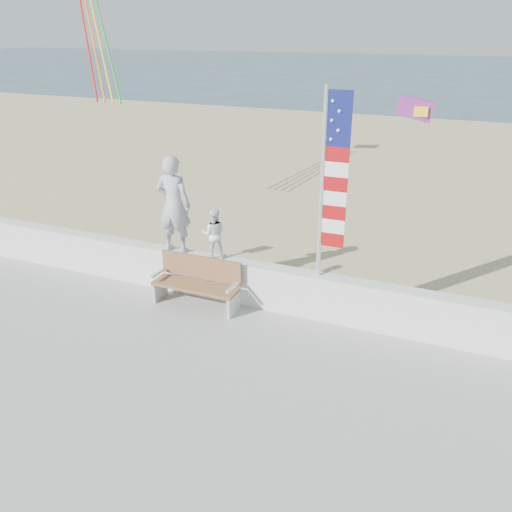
% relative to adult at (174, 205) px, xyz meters
% --- Properties ---
extents(ground, '(220.00, 220.00, 0.00)m').
position_rel_adult_xyz_m(ground, '(1.72, -2.00, -2.10)').
color(ground, '#284351').
rests_on(ground, ground).
extents(sand, '(90.00, 40.00, 0.08)m').
position_rel_adult_xyz_m(sand, '(1.72, 7.00, -2.06)').
color(sand, tan).
rests_on(sand, ground).
extents(seawall, '(30.00, 0.35, 0.90)m').
position_rel_adult_xyz_m(seawall, '(1.72, 0.00, -1.47)').
color(seawall, silver).
rests_on(seawall, boardwalk).
extents(adult, '(0.77, 0.53, 2.04)m').
position_rel_adult_xyz_m(adult, '(0.00, 0.00, 0.00)').
color(adult, '#A6A6AC').
rests_on(adult, seawall).
extents(child, '(0.61, 0.55, 1.03)m').
position_rel_adult_xyz_m(child, '(0.90, 0.00, -0.51)').
color(child, white).
rests_on(child, seawall).
extents(bench, '(1.80, 0.57, 1.00)m').
position_rel_adult_xyz_m(bench, '(0.73, -0.45, -1.41)').
color(bench, brown).
rests_on(bench, boardwalk).
extents(flag, '(0.50, 0.08, 3.50)m').
position_rel_adult_xyz_m(flag, '(3.25, -0.00, 0.89)').
color(flag, white).
rests_on(flag, seawall).
extents(parafoil_kite, '(0.87, 0.35, 0.58)m').
position_rel_adult_xyz_m(parafoil_kite, '(4.17, 3.49, 1.69)').
color(parafoil_kite, '#FB341B').
rests_on(parafoil_kite, ground).
extents(big_kite, '(3.71, 3.37, 4.68)m').
position_rel_adult_xyz_m(big_kite, '(-5.89, 5.51, 3.82)').
color(big_kite, red).
rests_on(big_kite, ground).
extents(sign, '(0.32, 0.07, 1.46)m').
position_rel_adult_xyz_m(sign, '(-0.58, 1.26, -1.15)').
color(sign, olive).
rests_on(sign, sand).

